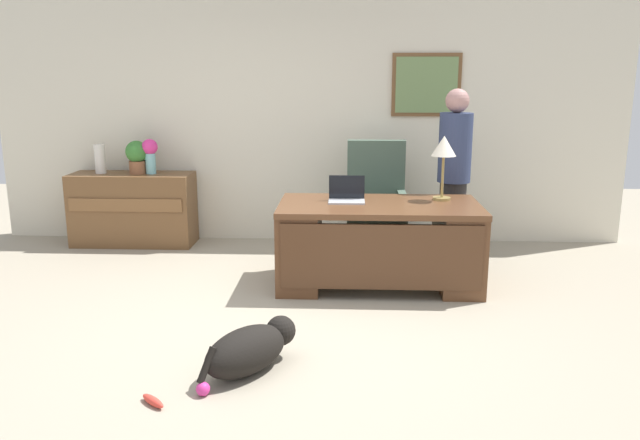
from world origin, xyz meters
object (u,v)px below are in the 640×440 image
desk_lamp (444,150)px  potted_plant (137,156)px  vase_with_flowers (150,153)px  dog_lying (250,349)px  dog_toy_bone (153,401)px  laptop (347,195)px  desk (379,242)px  credenza (133,209)px  armchair (376,206)px  person_standing (454,175)px  vase_empty (100,159)px  dog_toy_ball (203,389)px

desk_lamp → potted_plant: bearing=161.1°
vase_with_flowers → desk_lamp: bearing=-19.7°
dog_lying → dog_toy_bone: size_ratio=3.41×
laptop → potted_plant: size_ratio=0.89×
desk → desk_lamp: 1.00m
laptop → dog_toy_bone: (-1.10, -2.28, -0.78)m
credenza → laptop: bearing=-26.5°
dog_lying → potted_plant: (-1.69, 3.02, 0.84)m
potted_plant → dog_toy_bone: (1.19, -3.46, -0.97)m
desk → potted_plant: bearing=153.3°
armchair → vase_with_flowers: 2.51m
desk → laptop: laptop is taller
person_standing → potted_plant: (-3.33, 0.56, 0.10)m
potted_plant → dog_lying: bearing=-60.8°
armchair → laptop: 0.96m
credenza → vase_empty: vase_empty is taller
desk → person_standing: bearing=44.2°
person_standing → desk_lamp: 0.62m
credenza → dog_lying: bearing=-59.7°
laptop → dog_toy_bone: laptop is taller
laptop → dog_lying: bearing=-108.1°
laptop → vase_empty: bearing=156.3°
desk_lamp → vase_with_flowers: desk_lamp is taller
dog_toy_bone → dog_toy_ball: bearing=24.8°
desk → vase_empty: vase_empty is taller
vase_with_flowers → vase_empty: (-0.56, 0.00, -0.07)m
dog_lying → vase_with_flowers: 3.50m
desk → potted_plant: 2.94m
laptop → dog_toy_bone: size_ratio=1.60×
person_standing → potted_plant: bearing=170.4°
armchair → potted_plant: 2.65m
desk_lamp → armchair: bearing=126.3°
desk_lamp → dog_toy_ball: size_ratio=6.89×
laptop → vase_empty: 2.95m
armchair → potted_plant: armchair is taller
vase_empty → dog_toy_ball: size_ratio=3.78×
laptop → vase_empty: (-2.70, 1.18, 0.15)m
dog_lying → dog_toy_bone: dog_lying is taller
potted_plant → vase_empty: bearing=180.0°
armchair → desk_lamp: 1.16m
vase_with_flowers → dog_toy_ball: bearing=-68.7°
armchair → laptop: armchair is taller
desk_lamp → dog_toy_ball: 3.06m
desk → potted_plant: potted_plant is taller
desk → dog_toy_bone: desk is taller
desk → desk_lamp: size_ratio=3.05×
dog_lying → dog_toy_ball: (-0.23, -0.32, -0.11)m
laptop → dog_toy_ball: laptop is taller
dog_toy_ball → vase_with_flowers: bearing=111.3°
armchair → dog_toy_ball: armchair is taller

